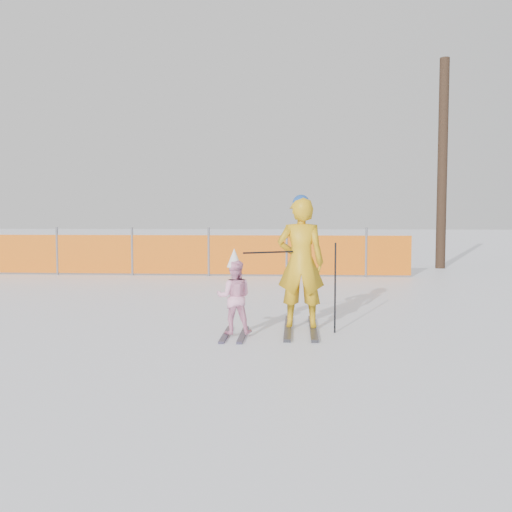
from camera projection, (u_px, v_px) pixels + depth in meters
The scene contains 6 objects.
ground at pixel (253, 337), 7.23m from camera, with size 120.00×120.00×0.00m, color white.
adult at pixel (301, 263), 7.68m from camera, with size 0.64×1.67×1.82m.
child at pixel (234, 296), 7.29m from camera, with size 0.48×1.00×1.13m.
ski_poles at pixel (310, 274), 7.46m from camera, with size 1.21×0.37×1.19m.
safety_fence at pixel (114, 254), 14.79m from camera, with size 15.15×0.06×1.25m.
tree_trunks at pixel (476, 172), 16.77m from camera, with size 3.01×0.79×6.10m.
Camera 1 is at (0.53, -7.13, 1.53)m, focal length 40.00 mm.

